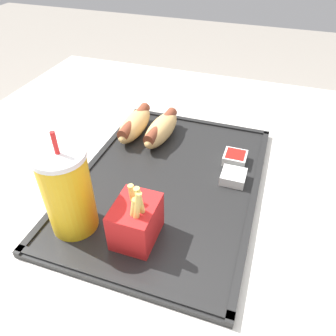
# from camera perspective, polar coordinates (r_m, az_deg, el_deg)

# --- Properties ---
(dining_table) EXTENTS (1.10, 1.16, 0.77)m
(dining_table) POSITION_cam_1_polar(r_m,az_deg,el_deg) (0.93, 1.77, -21.22)
(dining_table) COLOR beige
(dining_table) RESTS_ON ground_plane
(food_tray) EXTENTS (0.47, 0.34, 0.01)m
(food_tray) POSITION_cam_1_polar(r_m,az_deg,el_deg) (0.64, 0.00, -2.43)
(food_tray) COLOR black
(food_tray) RESTS_ON dining_table
(soda_cup) EXTENTS (0.08, 0.08, 0.18)m
(soda_cup) POSITION_cam_1_polar(r_m,az_deg,el_deg) (0.52, -17.06, -3.97)
(soda_cup) COLOR gold
(soda_cup) RESTS_ON food_tray
(hot_dog_far) EXTENTS (0.14, 0.05, 0.05)m
(hot_dog_far) POSITION_cam_1_polar(r_m,az_deg,el_deg) (0.75, -5.83, 7.65)
(hot_dog_far) COLOR tan
(hot_dog_far) RESTS_ON food_tray
(hot_dog_near) EXTENTS (0.15, 0.06, 0.05)m
(hot_dog_near) POSITION_cam_1_polar(r_m,az_deg,el_deg) (0.73, -1.22, 6.85)
(hot_dog_near) COLOR tan
(hot_dog_near) RESTS_ON food_tray
(fries_carton) EXTENTS (0.08, 0.06, 0.12)m
(fries_carton) POSITION_cam_1_polar(r_m,az_deg,el_deg) (0.51, -5.59, -9.13)
(fries_carton) COLOR red
(fries_carton) RESTS_ON food_tray
(sauce_cup_mayo) EXTENTS (0.05, 0.05, 0.02)m
(sauce_cup_mayo) POSITION_cam_1_polar(r_m,az_deg,el_deg) (0.64, 11.32, -1.45)
(sauce_cup_mayo) COLOR silver
(sauce_cup_mayo) RESTS_ON food_tray
(sauce_cup_ketchup) EXTENTS (0.05, 0.05, 0.02)m
(sauce_cup_ketchup) POSITION_cam_1_polar(r_m,az_deg,el_deg) (0.69, 11.58, 1.79)
(sauce_cup_ketchup) COLOR silver
(sauce_cup_ketchup) RESTS_ON food_tray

